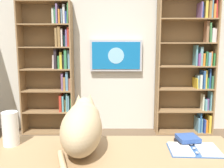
{
  "coord_description": "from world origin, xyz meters",
  "views": [
    {
      "loc": [
        0.05,
        1.83,
        1.43
      ],
      "look_at": [
        0.06,
        -1.12,
        0.96
      ],
      "focal_mm": 38.66,
      "sensor_mm": 36.0,
      "label": 1
    }
  ],
  "objects_px": {
    "cat": "(82,125)",
    "open_binder": "(194,150)",
    "desk_book_stack": "(187,140)",
    "desk": "(112,168)",
    "bookshelf_left": "(192,67)",
    "bookshelf_right": "(53,67)",
    "paper_towel_roll": "(10,129)",
    "wall_mounted_tv": "(116,56)"
  },
  "relations": [
    {
      "from": "desk",
      "to": "paper_towel_roll",
      "type": "xyz_separation_m",
      "value": [
        0.71,
        -0.12,
        0.23
      ]
    },
    {
      "from": "desk",
      "to": "bookshelf_left",
      "type": "bearing_deg",
      "value": -118.12
    },
    {
      "from": "cat",
      "to": "desk_book_stack",
      "type": "distance_m",
      "value": 0.76
    },
    {
      "from": "desk",
      "to": "wall_mounted_tv",
      "type": "bearing_deg",
      "value": -91.32
    },
    {
      "from": "cat",
      "to": "bookshelf_right",
      "type": "bearing_deg",
      "value": -72.14
    },
    {
      "from": "bookshelf_left",
      "to": "desk_book_stack",
      "type": "distance_m",
      "value": 2.39
    },
    {
      "from": "desk_book_stack",
      "to": "bookshelf_left",
      "type": "bearing_deg",
      "value": -108.23
    },
    {
      "from": "bookshelf_left",
      "to": "wall_mounted_tv",
      "type": "xyz_separation_m",
      "value": [
        1.23,
        -0.08,
        0.17
      ]
    },
    {
      "from": "bookshelf_left",
      "to": "open_binder",
      "type": "relative_size",
      "value": 6.51
    },
    {
      "from": "cat",
      "to": "open_binder",
      "type": "relative_size",
      "value": 1.93
    },
    {
      "from": "bookshelf_right",
      "to": "open_binder",
      "type": "height_order",
      "value": "bookshelf_right"
    },
    {
      "from": "desk",
      "to": "cat",
      "type": "xyz_separation_m",
      "value": [
        0.2,
        -0.05,
        0.28
      ]
    },
    {
      "from": "bookshelf_right",
      "to": "wall_mounted_tv",
      "type": "xyz_separation_m",
      "value": [
        -1.01,
        -0.08,
        0.18
      ]
    },
    {
      "from": "open_binder",
      "to": "paper_towel_roll",
      "type": "relative_size",
      "value": 1.41
    },
    {
      "from": "desk",
      "to": "cat",
      "type": "relative_size",
      "value": 2.58
    },
    {
      "from": "wall_mounted_tv",
      "to": "cat",
      "type": "bearing_deg",
      "value": 84.08
    },
    {
      "from": "cat",
      "to": "desk_book_stack",
      "type": "xyz_separation_m",
      "value": [
        -0.74,
        -0.11,
        -0.14
      ]
    },
    {
      "from": "bookshelf_left",
      "to": "desk",
      "type": "height_order",
      "value": "bookshelf_left"
    },
    {
      "from": "wall_mounted_tv",
      "to": "desk",
      "type": "height_order",
      "value": "wall_mounted_tv"
    },
    {
      "from": "bookshelf_left",
      "to": "desk_book_stack",
      "type": "height_order",
      "value": "bookshelf_left"
    },
    {
      "from": "paper_towel_roll",
      "to": "desk_book_stack",
      "type": "relative_size",
      "value": 1.43
    },
    {
      "from": "desk",
      "to": "paper_towel_roll",
      "type": "relative_size",
      "value": 7.06
    },
    {
      "from": "cat",
      "to": "paper_towel_roll",
      "type": "bearing_deg",
      "value": -8.45
    },
    {
      "from": "wall_mounted_tv",
      "to": "paper_towel_roll",
      "type": "bearing_deg",
      "value": 72.01
    },
    {
      "from": "desk",
      "to": "bookshelf_right",
      "type": "bearing_deg",
      "value": -68.33
    },
    {
      "from": "cat",
      "to": "open_binder",
      "type": "height_order",
      "value": "cat"
    },
    {
      "from": "bookshelf_left",
      "to": "open_binder",
      "type": "height_order",
      "value": "bookshelf_left"
    },
    {
      "from": "bookshelf_left",
      "to": "open_binder",
      "type": "bearing_deg",
      "value": 72.81
    },
    {
      "from": "bookshelf_right",
      "to": "paper_towel_roll",
      "type": "relative_size",
      "value": 8.79
    },
    {
      "from": "desk",
      "to": "desk_book_stack",
      "type": "height_order",
      "value": "desk_book_stack"
    },
    {
      "from": "wall_mounted_tv",
      "to": "desk",
      "type": "xyz_separation_m",
      "value": [
        0.06,
        2.49,
        -0.65
      ]
    },
    {
      "from": "bookshelf_left",
      "to": "paper_towel_roll",
      "type": "height_order",
      "value": "bookshelf_left"
    },
    {
      "from": "bookshelf_right",
      "to": "paper_towel_roll",
      "type": "height_order",
      "value": "bookshelf_right"
    },
    {
      "from": "open_binder",
      "to": "desk_book_stack",
      "type": "xyz_separation_m",
      "value": [
        0.01,
        -0.12,
        0.02
      ]
    },
    {
      "from": "bookshelf_right",
      "to": "open_binder",
      "type": "relative_size",
      "value": 6.22
    },
    {
      "from": "bookshelf_right",
      "to": "desk",
      "type": "height_order",
      "value": "bookshelf_right"
    },
    {
      "from": "wall_mounted_tv",
      "to": "open_binder",
      "type": "distance_m",
      "value": 2.56
    },
    {
      "from": "open_binder",
      "to": "bookshelf_right",
      "type": "bearing_deg",
      "value": -57.6
    },
    {
      "from": "bookshelf_right",
      "to": "desk",
      "type": "distance_m",
      "value": 2.63
    },
    {
      "from": "paper_towel_roll",
      "to": "cat",
      "type": "bearing_deg",
      "value": 171.55
    },
    {
      "from": "wall_mounted_tv",
      "to": "desk",
      "type": "bearing_deg",
      "value": 88.68
    },
    {
      "from": "bookshelf_right",
      "to": "wall_mounted_tv",
      "type": "relative_size",
      "value": 2.48
    }
  ]
}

